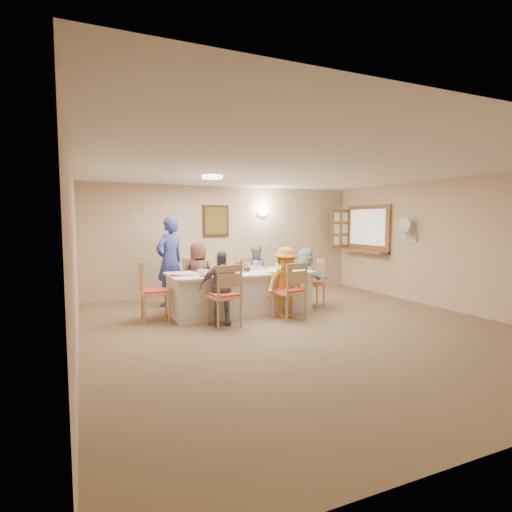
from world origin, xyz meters
name	(u,v)px	position (x,y,z in m)	size (l,w,h in m)	color
ground	(303,329)	(0.00, 0.00, 0.00)	(7.00, 7.00, 0.00)	olive
room_walls	(304,233)	(0.00, 0.00, 1.51)	(7.00, 7.00, 7.00)	beige
wall_picture	(216,221)	(-0.30, 3.46, 1.70)	(0.62, 0.05, 0.72)	#442C17
wall_sconce	(263,213)	(0.90, 3.44, 1.90)	(0.26, 0.09, 0.18)	white
ceiling_light	(212,177)	(-1.00, 1.50, 2.47)	(0.36, 0.36, 0.05)	white
serving_hatch	(368,229)	(3.21, 2.40, 1.50)	(0.06, 1.50, 1.15)	olive
hatch_sill	(364,251)	(3.09, 2.40, 0.97)	(0.30, 1.50, 0.05)	olive
shutter_door	(340,229)	(2.95, 3.16, 1.50)	(0.55, 0.04, 1.00)	olive
fan_shelf	(407,235)	(3.13, 1.05, 1.40)	(0.22, 0.36, 0.03)	white
desk_fan	(406,228)	(3.10, 1.05, 1.55)	(0.30, 0.30, 0.28)	#A5A5A8
dining_table	(240,292)	(-0.50, 1.46, 0.38)	(2.62, 1.11, 0.76)	silver
chair_back_left	(197,283)	(-1.10, 2.26, 0.48)	(0.46, 0.46, 0.96)	tan
chair_back_right	(253,280)	(0.10, 2.26, 0.46)	(0.45, 0.45, 0.93)	tan
chair_front_left	(224,295)	(-1.10, 0.66, 0.51)	(0.49, 0.49, 1.03)	tan
chair_front_right	(289,290)	(0.10, 0.66, 0.50)	(0.48, 0.48, 1.00)	tan
chair_left_end	(155,291)	(-2.05, 1.46, 0.51)	(0.49, 0.49, 1.03)	tan
chair_right_end	(312,282)	(1.05, 1.46, 0.47)	(0.45, 0.45, 0.94)	tan
diner_back_left	(198,275)	(-1.10, 2.14, 0.65)	(0.64, 0.42, 1.30)	brown
diner_back_right	(255,274)	(0.10, 2.14, 0.61)	(0.63, 0.51, 1.22)	#9AA2AA
diner_front_left	(221,288)	(-1.10, 0.78, 0.61)	(0.76, 0.43, 1.23)	slate
diner_front_right	(286,282)	(0.10, 0.78, 0.62)	(0.86, 0.57, 1.24)	orange
diner_right_end	(306,277)	(0.92, 1.46, 0.58)	(0.35, 1.08, 1.17)	#ADC9D4
caregiver	(170,261)	(-1.55, 2.61, 0.90)	(0.78, 0.70, 1.80)	#37439F
placemat_fl	(216,276)	(-1.10, 1.04, 0.76)	(0.38, 0.28, 0.01)	#472B19
plate_fl	(216,276)	(-1.10, 1.04, 0.77)	(0.25, 0.25, 0.02)	white
napkin_fl	(227,276)	(-0.92, 0.99, 0.77)	(0.14, 0.14, 0.01)	yellow
placemat_fr	(279,273)	(0.10, 1.04, 0.76)	(0.38, 0.28, 0.01)	#472B19
plate_fr	(279,272)	(0.10, 1.04, 0.77)	(0.22, 0.22, 0.01)	white
napkin_fr	(289,272)	(0.28, 0.99, 0.77)	(0.15, 0.15, 0.01)	yellow
placemat_bl	(202,271)	(-1.10, 1.88, 0.76)	(0.36, 0.27, 0.01)	#472B19
plate_bl	(202,270)	(-1.10, 1.88, 0.77)	(0.22, 0.22, 0.01)	white
napkin_bl	(212,270)	(-0.92, 1.83, 0.77)	(0.13, 0.13, 0.01)	yellow
placemat_br	(260,268)	(0.10, 1.88, 0.76)	(0.36, 0.27, 0.01)	#472B19
plate_br	(260,267)	(0.10, 1.88, 0.77)	(0.23, 0.23, 0.01)	white
napkin_br	(269,267)	(0.28, 1.83, 0.77)	(0.15, 0.15, 0.01)	yellow
placemat_le	(181,275)	(-1.60, 1.46, 0.76)	(0.37, 0.28, 0.01)	#472B19
plate_le	(181,274)	(-1.60, 1.46, 0.77)	(0.25, 0.25, 0.02)	white
napkin_le	(192,274)	(-1.42, 1.41, 0.77)	(0.15, 0.15, 0.01)	yellow
placemat_re	(293,269)	(0.62, 1.46, 0.76)	(0.35, 0.26, 0.01)	#472B19
plate_re	(293,268)	(0.62, 1.46, 0.77)	(0.24, 0.24, 0.01)	white
napkin_re	(302,268)	(0.80, 1.41, 0.77)	(0.13, 0.13, 0.01)	yellow
teacup_a	(202,274)	(-1.32, 1.12, 0.81)	(0.14, 0.14, 0.09)	white
teacup_b	(248,266)	(-0.11, 1.98, 0.80)	(0.10, 0.10, 0.09)	white
bowl_a	(231,273)	(-0.76, 1.22, 0.79)	(0.25, 0.25, 0.05)	white
bowl_b	(250,268)	(-0.19, 1.73, 0.79)	(0.26, 0.26, 0.06)	white
condiment_ketchup	(237,266)	(-0.56, 1.47, 0.87)	(0.11, 0.11, 0.22)	red
condiment_brown	(241,265)	(-0.44, 1.53, 0.87)	(0.13, 0.14, 0.23)	#522116
condiment_malt	(248,268)	(-0.35, 1.45, 0.83)	(0.14, 0.14, 0.14)	#522116
drinking_glass	(231,269)	(-0.65, 1.51, 0.82)	(0.07, 0.07, 0.10)	silver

